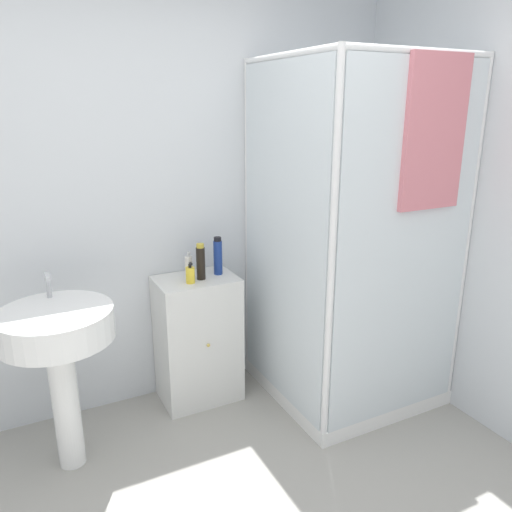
% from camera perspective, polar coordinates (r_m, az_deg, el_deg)
% --- Properties ---
extents(wall_back, '(6.40, 0.06, 2.50)m').
position_cam_1_polar(wall_back, '(2.99, -14.00, 5.92)').
color(wall_back, silver).
rests_on(wall_back, ground_plane).
extents(shower_enclosure, '(0.96, 0.99, 2.05)m').
position_cam_1_polar(shower_enclosure, '(3.14, 10.39, -6.63)').
color(shower_enclosure, white).
rests_on(shower_enclosure, ground_plane).
extents(vanity_cabinet, '(0.48, 0.36, 0.80)m').
position_cam_1_polar(vanity_cabinet, '(3.15, -6.65, -9.42)').
color(vanity_cabinet, silver).
rests_on(vanity_cabinet, ground_plane).
extents(sink, '(0.55, 0.55, 0.99)m').
position_cam_1_polar(sink, '(2.63, -21.69, -9.18)').
color(sink, white).
rests_on(sink, ground_plane).
extents(soap_dispenser, '(0.05, 0.05, 0.13)m').
position_cam_1_polar(soap_dispenser, '(2.91, -7.52, -2.14)').
color(soap_dispenser, yellow).
rests_on(soap_dispenser, vanity_cabinet).
extents(shampoo_bottle_tall_black, '(0.05, 0.05, 0.22)m').
position_cam_1_polar(shampoo_bottle_tall_black, '(2.95, -6.34, -0.69)').
color(shampoo_bottle_tall_black, black).
rests_on(shampoo_bottle_tall_black, vanity_cabinet).
extents(shampoo_bottle_blue, '(0.05, 0.05, 0.23)m').
position_cam_1_polar(shampoo_bottle_blue, '(3.02, -4.38, -0.03)').
color(shampoo_bottle_blue, navy).
rests_on(shampoo_bottle_blue, vanity_cabinet).
extents(lotion_bottle_white, '(0.05, 0.05, 0.15)m').
position_cam_1_polar(lotion_bottle_white, '(3.03, -7.69, -1.10)').
color(lotion_bottle_white, white).
rests_on(lotion_bottle_white, vanity_cabinet).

